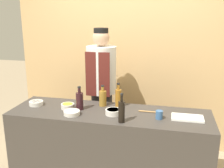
{
  "coord_description": "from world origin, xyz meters",
  "views": [
    {
      "loc": [
        0.62,
        -2.57,
        1.92
      ],
      "look_at": [
        0.0,
        0.13,
        1.16
      ],
      "focal_mm": 42.0,
      "sensor_mm": 36.0,
      "label": 1
    }
  ],
  "objects_px": {
    "sauce_bowl_white": "(113,112)",
    "sauce_bowl_yellow": "(68,106)",
    "sauce_bowl_purple": "(72,113)",
    "cup_blue": "(159,115)",
    "sauce_bowl_brown": "(36,103)",
    "bottle_vinegar": "(103,98)",
    "bottle_amber": "(118,98)",
    "bottle_wine": "(80,100)",
    "bottle_soy": "(122,111)",
    "chef_center": "(102,90)",
    "wooden_spoon": "(153,112)",
    "cutting_board": "(187,118)"
  },
  "relations": [
    {
      "from": "sauce_bowl_white",
      "to": "sauce_bowl_yellow",
      "type": "bearing_deg",
      "value": 173.6
    },
    {
      "from": "sauce_bowl_purple",
      "to": "cup_blue",
      "type": "distance_m",
      "value": 0.9
    },
    {
      "from": "sauce_bowl_brown",
      "to": "sauce_bowl_white",
      "type": "distance_m",
      "value": 0.94
    },
    {
      "from": "sauce_bowl_brown",
      "to": "cup_blue",
      "type": "height_order",
      "value": "cup_blue"
    },
    {
      "from": "bottle_vinegar",
      "to": "bottle_amber",
      "type": "bearing_deg",
      "value": -0.07
    },
    {
      "from": "sauce_bowl_yellow",
      "to": "bottle_vinegar",
      "type": "height_order",
      "value": "bottle_vinegar"
    },
    {
      "from": "bottle_wine",
      "to": "cup_blue",
      "type": "height_order",
      "value": "bottle_wine"
    },
    {
      "from": "sauce_bowl_purple",
      "to": "sauce_bowl_white",
      "type": "relative_size",
      "value": 1.05
    },
    {
      "from": "sauce_bowl_yellow",
      "to": "bottle_soy",
      "type": "distance_m",
      "value": 0.7
    },
    {
      "from": "sauce_bowl_white",
      "to": "bottle_soy",
      "type": "relative_size",
      "value": 0.55
    },
    {
      "from": "sauce_bowl_brown",
      "to": "chef_center",
      "type": "bearing_deg",
      "value": 40.85
    },
    {
      "from": "bottle_amber",
      "to": "wooden_spoon",
      "type": "height_order",
      "value": "bottle_amber"
    },
    {
      "from": "bottle_wine",
      "to": "bottle_amber",
      "type": "bearing_deg",
      "value": 23.35
    },
    {
      "from": "sauce_bowl_purple",
      "to": "chef_center",
      "type": "xyz_separation_m",
      "value": [
        0.12,
        0.74,
        0.03
      ]
    },
    {
      "from": "bottle_soy",
      "to": "bottle_wine",
      "type": "bearing_deg",
      "value": 154.8
    },
    {
      "from": "chef_center",
      "to": "cup_blue",
      "type": "bearing_deg",
      "value": -39.69
    },
    {
      "from": "sauce_bowl_yellow",
      "to": "sauce_bowl_white",
      "type": "bearing_deg",
      "value": -6.4
    },
    {
      "from": "sauce_bowl_purple",
      "to": "bottle_vinegar",
      "type": "height_order",
      "value": "bottle_vinegar"
    },
    {
      "from": "wooden_spoon",
      "to": "bottle_soy",
      "type": "bearing_deg",
      "value": -131.44
    },
    {
      "from": "cutting_board",
      "to": "bottle_soy",
      "type": "relative_size",
      "value": 1.07
    },
    {
      "from": "sauce_bowl_purple",
      "to": "chef_center",
      "type": "bearing_deg",
      "value": 80.5
    },
    {
      "from": "sauce_bowl_brown",
      "to": "cutting_board",
      "type": "distance_m",
      "value": 1.69
    },
    {
      "from": "bottle_amber",
      "to": "sauce_bowl_purple",
      "type": "bearing_deg",
      "value": -141.21
    },
    {
      "from": "sauce_bowl_brown",
      "to": "bottle_soy",
      "type": "relative_size",
      "value": 0.54
    },
    {
      "from": "sauce_bowl_yellow",
      "to": "sauce_bowl_purple",
      "type": "bearing_deg",
      "value": -55.76
    },
    {
      "from": "sauce_bowl_purple",
      "to": "bottle_amber",
      "type": "distance_m",
      "value": 0.56
    },
    {
      "from": "wooden_spoon",
      "to": "cup_blue",
      "type": "bearing_deg",
      "value": -65.36
    },
    {
      "from": "bottle_wine",
      "to": "wooden_spoon",
      "type": "distance_m",
      "value": 0.81
    },
    {
      "from": "sauce_bowl_purple",
      "to": "bottle_soy",
      "type": "relative_size",
      "value": 0.58
    },
    {
      "from": "sauce_bowl_yellow",
      "to": "cup_blue",
      "type": "height_order",
      "value": "cup_blue"
    },
    {
      "from": "sauce_bowl_yellow",
      "to": "wooden_spoon",
      "type": "distance_m",
      "value": 0.95
    },
    {
      "from": "cutting_board",
      "to": "bottle_amber",
      "type": "height_order",
      "value": "bottle_amber"
    },
    {
      "from": "sauce_bowl_purple",
      "to": "cup_blue",
      "type": "bearing_deg",
      "value": 6.05
    },
    {
      "from": "bottle_wine",
      "to": "cup_blue",
      "type": "xyz_separation_m",
      "value": [
        0.87,
        -0.08,
        -0.06
      ]
    },
    {
      "from": "bottle_soy",
      "to": "bottle_wine",
      "type": "relative_size",
      "value": 1.12
    },
    {
      "from": "sauce_bowl_brown",
      "to": "bottle_wine",
      "type": "bearing_deg",
      "value": -1.86
    },
    {
      "from": "cup_blue",
      "to": "chef_center",
      "type": "relative_size",
      "value": 0.05
    },
    {
      "from": "sauce_bowl_yellow",
      "to": "cup_blue",
      "type": "bearing_deg",
      "value": -3.97
    },
    {
      "from": "sauce_bowl_yellow",
      "to": "sauce_bowl_purple",
      "type": "distance_m",
      "value": 0.2
    },
    {
      "from": "bottle_soy",
      "to": "cup_blue",
      "type": "distance_m",
      "value": 0.4
    },
    {
      "from": "sauce_bowl_purple",
      "to": "bottle_vinegar",
      "type": "distance_m",
      "value": 0.43
    },
    {
      "from": "bottle_amber",
      "to": "wooden_spoon",
      "type": "xyz_separation_m",
      "value": [
        0.4,
        -0.09,
        -0.1
      ]
    },
    {
      "from": "bottle_amber",
      "to": "bottle_wine",
      "type": "height_order",
      "value": "bottle_amber"
    },
    {
      "from": "cup_blue",
      "to": "bottle_wine",
      "type": "bearing_deg",
      "value": 175.04
    },
    {
      "from": "sauce_bowl_yellow",
      "to": "wooden_spoon",
      "type": "height_order",
      "value": "sauce_bowl_yellow"
    },
    {
      "from": "sauce_bowl_purple",
      "to": "bottle_amber",
      "type": "bearing_deg",
      "value": 38.79
    },
    {
      "from": "bottle_vinegar",
      "to": "cup_blue",
      "type": "distance_m",
      "value": 0.7
    },
    {
      "from": "sauce_bowl_yellow",
      "to": "cutting_board",
      "type": "height_order",
      "value": "sauce_bowl_yellow"
    },
    {
      "from": "sauce_bowl_yellow",
      "to": "sauce_bowl_purple",
      "type": "relative_size",
      "value": 0.86
    },
    {
      "from": "cutting_board",
      "to": "wooden_spoon",
      "type": "xyz_separation_m",
      "value": [
        -0.35,
        0.09,
        0.0
      ]
    }
  ]
}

